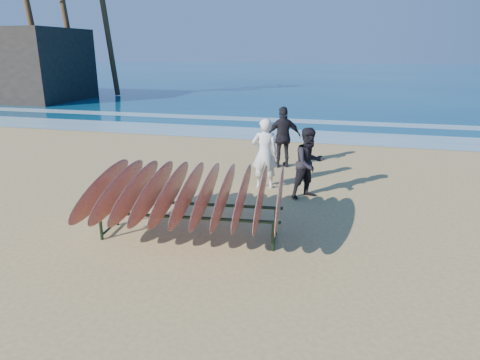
{
  "coord_description": "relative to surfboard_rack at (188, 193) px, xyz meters",
  "views": [
    {
      "loc": [
        1.82,
        -6.16,
        3.15
      ],
      "look_at": [
        0.0,
        0.8,
        0.95
      ],
      "focal_mm": 32.0,
      "sensor_mm": 36.0,
      "label": 1
    }
  ],
  "objects": [
    {
      "name": "person_dark_a",
      "position": [
        1.77,
        2.65,
        -0.03
      ],
      "size": [
        0.96,
        0.95,
        1.56
      ],
      "primitive_type": "imported",
      "rotation": [
        0.0,
        0.0,
        0.74
      ],
      "color": "black",
      "rests_on": "ground"
    },
    {
      "name": "ground",
      "position": [
        0.77,
        -0.27,
        -0.81
      ],
      "size": [
        120.0,
        120.0,
        0.0
      ],
      "primitive_type": "plane",
      "color": "tan",
      "rests_on": "ground"
    },
    {
      "name": "person_dark_b",
      "position": [
        0.81,
        5.07,
        0.03
      ],
      "size": [
        1.07,
        0.77,
        1.68
      ],
      "primitive_type": "imported",
      "rotation": [
        0.0,
        0.0,
        3.55
      ],
      "color": "black",
      "rests_on": "ground"
    },
    {
      "name": "person_white",
      "position": [
        0.69,
        3.1,
        0.02
      ],
      "size": [
        0.66,
        0.49,
        1.66
      ],
      "primitive_type": "imported",
      "rotation": [
        0.0,
        0.0,
        3.3
      ],
      "color": "silver",
      "rests_on": "ground"
    },
    {
      "name": "surfboard_rack",
      "position": [
        0.0,
        0.0,
        0.0
      ],
      "size": [
        3.41,
        2.77,
        1.25
      ],
      "rotation": [
        0.0,
        0.0,
        0.11
      ],
      "color": "black",
      "rests_on": "ground"
    },
    {
      "name": "foam_near",
      "position": [
        0.77,
        9.73,
        -0.81
      ],
      "size": [
        160.0,
        160.0,
        0.0
      ],
      "primitive_type": "plane",
      "color": "white",
      "rests_on": "ground"
    },
    {
      "name": "ocean",
      "position": [
        0.77,
        54.73,
        -0.81
      ],
      "size": [
        160.0,
        160.0,
        0.0
      ],
      "primitive_type": "plane",
      "color": "navy",
      "rests_on": "ground"
    },
    {
      "name": "foam_far",
      "position": [
        0.77,
        13.23,
        -0.81
      ],
      "size": [
        160.0,
        160.0,
        0.0
      ],
      "primitive_type": "plane",
      "color": "white",
      "rests_on": "ground"
    },
    {
      "name": "building",
      "position": [
        -19.45,
        17.37,
        1.4
      ],
      "size": [
        9.96,
        5.53,
        4.43
      ],
      "primitive_type": "cube",
      "color": "#2D2823",
      "rests_on": "ground"
    }
  ]
}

